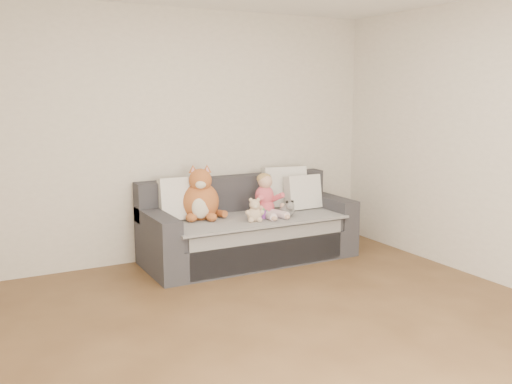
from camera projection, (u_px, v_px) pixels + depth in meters
room_shell at (281, 155)px, 4.16m from camera, size 5.00×5.00×5.00m
sofa at (248, 230)px, 6.02m from camera, size 2.20×0.94×0.85m
cushion_left at (182, 198)px, 5.78m from camera, size 0.48×0.24×0.44m
cushion_right_back at (285, 187)px, 6.42m from camera, size 0.52×0.31×0.46m
cushion_right_front at (303, 192)px, 6.29m from camera, size 0.41×0.19×0.39m
toddler at (266, 198)px, 5.95m from camera, size 0.32×0.45×0.45m
plush_cat at (201, 198)px, 5.78m from camera, size 0.45×0.41×0.58m
teddy_bear at (255, 212)px, 5.68m from camera, size 0.19×0.15×0.24m
plush_cow at (288, 209)px, 5.93m from camera, size 0.15×0.22×0.18m
sippy_cup at (263, 213)px, 5.81m from camera, size 0.11×0.07×0.12m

